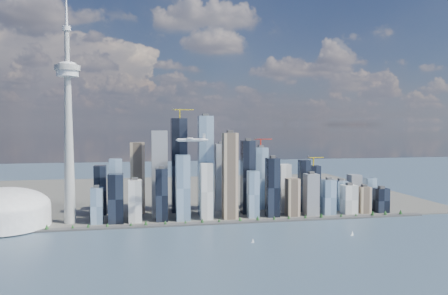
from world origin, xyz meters
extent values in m
plane|color=#364E5F|center=(0.00, 0.00, 0.00)|extent=(4000.00, 4000.00, 0.00)
cube|color=#383838|center=(0.00, 250.00, 2.00)|extent=(1100.00, 22.00, 4.00)
cube|color=#4C4C47|center=(0.00, 700.00, 1.50)|extent=(1400.00, 900.00, 3.00)
cylinder|color=#3F2D1E|center=(-390.00, 250.00, 5.20)|extent=(1.00, 1.00, 2.40)
cone|color=#1B4117|center=(-390.00, 250.00, 8.80)|extent=(7.20, 7.20, 8.00)
cylinder|color=#3F2D1E|center=(-303.33, 250.00, 5.20)|extent=(1.00, 1.00, 2.40)
cone|color=#1B4117|center=(-303.33, 250.00, 8.80)|extent=(7.20, 7.20, 8.00)
cylinder|color=#3F2D1E|center=(-216.67, 250.00, 5.20)|extent=(1.00, 1.00, 2.40)
cone|color=#1B4117|center=(-216.67, 250.00, 8.80)|extent=(7.20, 7.20, 8.00)
cylinder|color=#3F2D1E|center=(-130.00, 250.00, 5.20)|extent=(1.00, 1.00, 2.40)
cone|color=#1B4117|center=(-130.00, 250.00, 8.80)|extent=(7.20, 7.20, 8.00)
cylinder|color=#3F2D1E|center=(-43.33, 250.00, 5.20)|extent=(1.00, 1.00, 2.40)
cone|color=#1B4117|center=(-43.33, 250.00, 8.80)|extent=(7.20, 7.20, 8.00)
cylinder|color=#3F2D1E|center=(43.33, 250.00, 5.20)|extent=(1.00, 1.00, 2.40)
cone|color=#1B4117|center=(43.33, 250.00, 8.80)|extent=(7.20, 7.20, 8.00)
cylinder|color=#3F2D1E|center=(130.00, 250.00, 5.20)|extent=(1.00, 1.00, 2.40)
cone|color=#1B4117|center=(130.00, 250.00, 8.80)|extent=(7.20, 7.20, 8.00)
cylinder|color=#3F2D1E|center=(216.67, 250.00, 5.20)|extent=(1.00, 1.00, 2.40)
cone|color=#1B4117|center=(216.67, 250.00, 8.80)|extent=(7.20, 7.20, 8.00)
cylinder|color=#3F2D1E|center=(303.33, 250.00, 5.20)|extent=(1.00, 1.00, 2.40)
cone|color=#1B4117|center=(303.33, 250.00, 8.80)|extent=(7.20, 7.20, 8.00)
cylinder|color=#3F2D1E|center=(390.00, 250.00, 5.20)|extent=(1.00, 1.00, 2.40)
cone|color=#1B4117|center=(390.00, 250.00, 8.80)|extent=(7.20, 7.20, 8.00)
cylinder|color=#3F2D1E|center=(476.67, 250.00, 5.20)|extent=(1.00, 1.00, 2.40)
cone|color=#1B4117|center=(476.67, 250.00, 8.80)|extent=(7.20, 7.20, 8.00)
cube|color=black|center=(-200.00, 290.00, 59.46)|extent=(34.00, 34.00, 112.92)
cube|color=#7796B4|center=(-200.00, 340.00, 74.86)|extent=(30.00, 30.00, 143.71)
cube|color=silver|center=(-150.00, 290.00, 51.76)|extent=(30.00, 30.00, 97.52)
cube|color=tan|center=(-150.00, 395.00, 92.82)|extent=(36.00, 36.00, 179.64)
cube|color=slate|center=(-95.00, 340.00, 108.22)|extent=(38.00, 38.00, 210.44)
cube|color=black|center=(-95.00, 290.00, 64.59)|extent=(28.00, 28.00, 123.18)
cube|color=#7796B4|center=(-40.00, 290.00, 79.99)|extent=(32.00, 32.00, 153.98)
cube|color=black|center=(-40.00, 395.00, 123.62)|extent=(40.00, 40.00, 241.23)
cube|color=#7796B4|center=(15.00, 340.00, 126.18)|extent=(36.00, 36.00, 246.36)
cube|color=silver|center=(15.00, 290.00, 69.72)|extent=(28.00, 28.00, 133.45)
cube|color=tan|center=(70.00, 290.00, 105.65)|extent=(34.00, 34.00, 205.30)
cube|color=slate|center=(70.00, 395.00, 90.25)|extent=(30.00, 30.00, 174.51)
cube|color=black|center=(125.00, 340.00, 95.39)|extent=(32.00, 32.00, 184.77)
cube|color=#7796B4|center=(125.00, 290.00, 59.46)|extent=(26.00, 26.00, 112.92)
cube|color=black|center=(175.00, 290.00, 74.86)|extent=(30.00, 30.00, 143.71)
cube|color=#7796B4|center=(175.00, 395.00, 85.12)|extent=(34.00, 34.00, 164.24)
cube|color=silver|center=(225.00, 340.00, 64.59)|extent=(28.00, 28.00, 123.18)
cube|color=tan|center=(225.00, 290.00, 49.19)|extent=(30.00, 30.00, 92.39)
cube|color=slate|center=(275.00, 290.00, 54.33)|extent=(32.00, 32.00, 102.65)
cube|color=black|center=(275.00, 340.00, 69.72)|extent=(26.00, 26.00, 133.45)
cube|color=#7796B4|center=(325.00, 290.00, 46.63)|extent=(30.00, 30.00, 87.25)
cube|color=black|center=(325.00, 395.00, 59.46)|extent=(28.00, 28.00, 112.92)
cube|color=#7796B4|center=(375.00, 340.00, 41.49)|extent=(30.00, 30.00, 76.99)
cube|color=silver|center=(375.00, 290.00, 38.93)|extent=(34.00, 34.00, 71.86)
cube|color=tan|center=(420.00, 290.00, 36.36)|extent=(28.00, 28.00, 66.72)
cube|color=slate|center=(420.00, 340.00, 49.19)|extent=(30.00, 30.00, 92.39)
cube|color=black|center=(465.00, 290.00, 33.80)|extent=(32.00, 32.00, 61.59)
cube|color=#7796B4|center=(465.00, 340.00, 44.06)|extent=(26.00, 26.00, 82.12)
cube|color=black|center=(-240.00, 395.00, 64.59)|extent=(30.00, 30.00, 123.18)
cube|color=#7796B4|center=(-240.00, 290.00, 44.06)|extent=(26.00, 26.00, 82.12)
cube|color=gold|center=(-40.00, 395.00, 255.23)|extent=(3.00, 3.00, 22.00)
cube|color=gold|center=(-31.75, 395.00, 266.23)|extent=(55.00, 2.20, 2.20)
cube|color=#383838|center=(-56.50, 395.00, 268.23)|extent=(6.00, 4.00, 4.00)
cube|color=#AD2218|center=(175.00, 395.00, 178.24)|extent=(3.00, 3.00, 22.00)
cube|color=#AD2218|center=(182.20, 395.00, 189.24)|extent=(48.00, 2.20, 2.20)
cube|color=#383838|center=(160.60, 395.00, 191.24)|extent=(6.00, 4.00, 4.00)
cube|color=gold|center=(325.00, 395.00, 126.92)|extent=(3.00, 3.00, 22.00)
cube|color=gold|center=(331.75, 395.00, 137.92)|extent=(45.00, 2.20, 2.20)
cube|color=#383838|center=(311.50, 395.00, 139.92)|extent=(6.00, 4.00, 4.00)
cone|color=#9F9F9A|center=(-300.00, 310.00, 173.00)|extent=(26.00, 26.00, 340.00)
cylinder|color=silver|center=(-300.00, 310.00, 343.00)|extent=(48.00, 48.00, 14.00)
cylinder|color=#9F9F9A|center=(-300.00, 310.00, 355.00)|extent=(56.00, 56.00, 12.00)
ellipsoid|color=silver|center=(-300.00, 310.00, 363.00)|extent=(40.00, 40.00, 14.00)
cylinder|color=#9F9F9A|center=(-300.00, 310.00, 403.00)|extent=(11.00, 11.00, 80.00)
cylinder|color=silver|center=(-300.00, 310.00, 443.00)|extent=(18.00, 18.00, 10.00)
cone|color=silver|center=(-300.00, 310.00, 501.00)|extent=(7.00, 7.00, 105.00)
cylinder|color=silver|center=(-440.00, 300.00, 25.00)|extent=(200.00, 200.00, 44.00)
ellipsoid|color=silver|center=(-440.00, 300.00, 47.00)|extent=(200.00, 200.00, 84.00)
cylinder|color=white|center=(-33.42, 202.40, 195.02)|extent=(58.03, 16.10, 7.09)
cone|color=white|center=(-62.97, 207.12, 195.02)|extent=(8.78, 8.23, 7.09)
cone|color=white|center=(-2.78, 197.50, 195.02)|extent=(12.06, 8.75, 7.09)
cube|color=white|center=(-35.61, 202.75, 198.78)|extent=(18.55, 62.69, 1.11)
cylinder|color=white|center=(-37.53, 190.71, 197.01)|extent=(12.67, 5.86, 3.99)
cylinder|color=white|center=(-33.69, 214.79, 197.01)|extent=(12.67, 5.86, 3.99)
cylinder|color=#3F3F3F|center=(-44.10, 191.76, 197.01)|extent=(1.73, 8.81, 8.87)
cylinder|color=#3F3F3F|center=(-40.26, 215.84, 197.01)|extent=(1.73, 8.81, 8.87)
cube|color=white|center=(-6.06, 198.03, 202.11)|extent=(6.27, 1.85, 12.19)
cube|color=white|center=(-6.06, 198.03, 208.32)|extent=(7.96, 20.47, 0.78)
cube|color=white|center=(70.71, 79.98, 0.36)|extent=(5.40, 1.68, 0.72)
cylinder|color=#999999|center=(70.71, 79.98, 4.48)|extent=(0.22, 0.22, 8.07)
cube|color=white|center=(284.66, 91.98, 0.46)|extent=(7.17, 3.84, 0.92)
cylinder|color=#999999|center=(284.66, 91.98, 5.72)|extent=(0.27, 0.27, 10.30)
camera|label=1|loc=(-140.97, -726.95, 227.86)|focal=35.00mm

